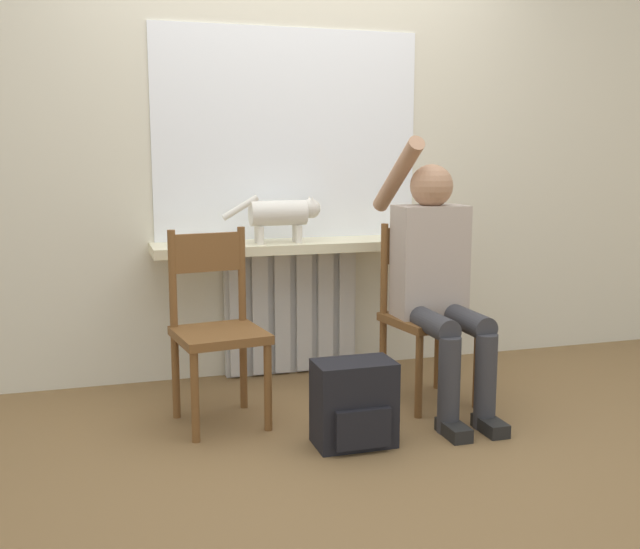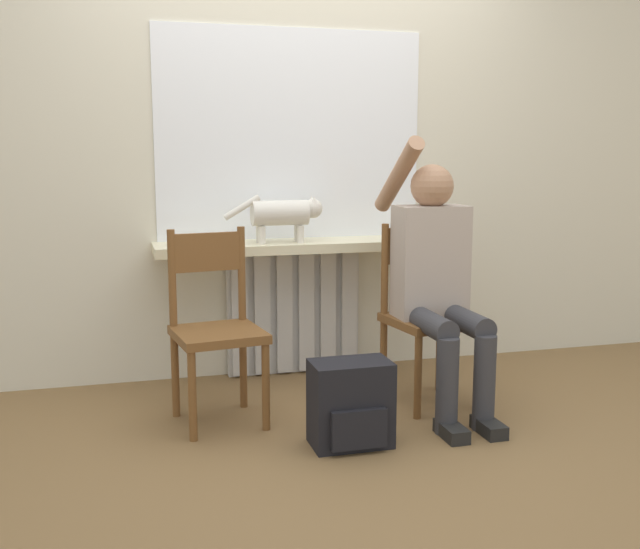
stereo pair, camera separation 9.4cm
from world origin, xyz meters
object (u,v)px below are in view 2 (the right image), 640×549
Objects in this scene: cat at (284,213)px; backpack at (351,404)px; person at (437,274)px; chair_left at (216,325)px; chair_right at (426,312)px.

cat is 1.20m from backpack.
backpack is at bearing -147.30° from person.
chair_left is 1.68× the size of cat.
cat is at bearing 135.68° from person.
backpack is at bearing -85.72° from cat.
cat is 1.44× the size of backpack.
chair_right is 1.68× the size of cat.
cat reaches higher than backpack.
chair_left is 1.04m from chair_right.
backpack is at bearing -148.07° from chair_right.
person reaches higher than cat.
cat is at bearing 40.26° from chair_left.
cat reaches higher than chair_right.
chair_left is 2.42× the size of backpack.
chair_left is 1.07m from person.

